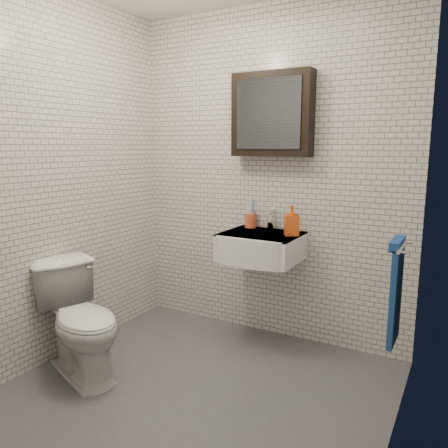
# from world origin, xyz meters

# --- Properties ---
(ground) EXTENTS (2.20, 2.00, 0.01)m
(ground) POSITION_xyz_m (0.00, 0.00, 0.01)
(ground) COLOR #4B4D53
(ground) RESTS_ON ground
(room_shell) EXTENTS (2.22, 2.02, 2.51)m
(room_shell) POSITION_xyz_m (0.00, 0.00, 1.47)
(room_shell) COLOR silver
(room_shell) RESTS_ON ground
(washbasin) EXTENTS (0.55, 0.50, 0.20)m
(washbasin) POSITION_xyz_m (0.05, 0.73, 0.76)
(washbasin) COLOR white
(washbasin) RESTS_ON room_shell
(faucet) EXTENTS (0.06, 0.20, 0.15)m
(faucet) POSITION_xyz_m (0.05, 0.93, 0.92)
(faucet) COLOR silver
(faucet) RESTS_ON washbasin
(mirror_cabinet) EXTENTS (0.60, 0.15, 0.60)m
(mirror_cabinet) POSITION_xyz_m (0.05, 0.93, 1.70)
(mirror_cabinet) COLOR black
(mirror_cabinet) RESTS_ON room_shell
(towel_rail) EXTENTS (0.09, 0.30, 0.58)m
(towel_rail) POSITION_xyz_m (1.04, 0.35, 0.72)
(towel_rail) COLOR silver
(towel_rail) RESTS_ON room_shell
(toothbrush_cup) EXTENTS (0.10, 0.10, 0.24)m
(toothbrush_cup) POSITION_xyz_m (-0.12, 0.94, 0.91)
(toothbrush_cup) COLOR #D25734
(toothbrush_cup) RESTS_ON washbasin
(soap_bottle) EXTENTS (0.13, 0.13, 0.22)m
(soap_bottle) POSITION_xyz_m (0.27, 0.81, 0.96)
(soap_bottle) COLOR orange
(soap_bottle) RESTS_ON washbasin
(toilet) EXTENTS (0.81, 0.63, 0.73)m
(toilet) POSITION_xyz_m (-0.77, -0.21, 0.37)
(toilet) COLOR white
(toilet) RESTS_ON ground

